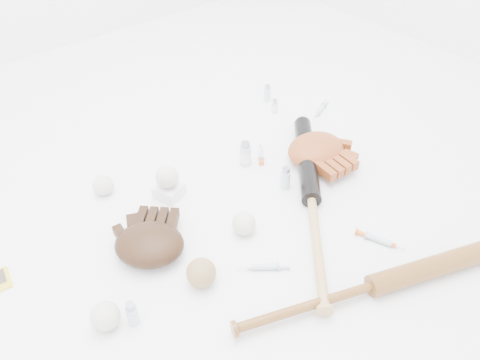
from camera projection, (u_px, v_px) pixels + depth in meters
bat_dark at (311, 198)px, 1.48m from camera, size 0.63×0.70×0.06m
bat_wood at (373, 286)px, 1.23m from camera, size 0.80×0.34×0.06m
glove_dark at (149, 244)px, 1.32m from camera, size 0.33×0.33×0.09m
glove_tan at (316, 149)px, 1.65m from camera, size 0.28×0.28×0.09m
pedestal at (169, 191)px, 1.52m from camera, size 0.10×0.10×0.04m
baseball_on_pedestal at (167, 177)px, 1.48m from camera, size 0.07×0.07×0.07m
baseball_left at (105, 316)px, 1.15m from camera, size 0.07×0.07×0.07m
baseball_upper at (103, 185)px, 1.52m from camera, size 0.07×0.07×0.07m
baseball_mid at (244, 223)px, 1.39m from camera, size 0.07×0.07×0.07m
baseball_aged at (201, 273)px, 1.25m from camera, size 0.08×0.08×0.08m
syringe_1 at (265, 267)px, 1.30m from camera, size 0.15×0.12×0.02m
syringe_2 at (261, 154)px, 1.69m from camera, size 0.11×0.12×0.02m
syringe_3 at (379, 240)px, 1.38m from camera, size 0.09×0.17×0.02m
syringe_4 at (320, 110)px, 1.91m from camera, size 0.15×0.08×0.02m
vial_0 at (267, 93)px, 1.96m from camera, size 0.03×0.03×0.07m
vial_1 at (275, 106)px, 1.90m from camera, size 0.02×0.02×0.06m
vial_2 at (285, 178)px, 1.54m from camera, size 0.03×0.03×0.08m
vial_3 at (245, 154)px, 1.63m from camera, size 0.04×0.04×0.09m
vial_4 at (132, 313)px, 1.16m from camera, size 0.03×0.03×0.08m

